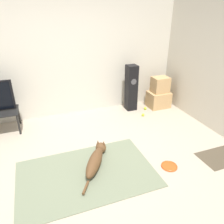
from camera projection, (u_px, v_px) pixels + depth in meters
ground_plane at (92, 169)px, 3.30m from camera, size 12.00×12.00×0.00m
wall_back at (62, 57)px, 4.51m from camera, size 8.00×0.06×2.55m
area_rug at (87, 174)px, 3.21m from camera, size 1.97×1.26×0.01m
dog at (96, 159)px, 3.33m from camera, size 0.61×0.92×0.23m
frisbee at (169, 166)px, 3.35m from camera, size 0.25×0.25×0.03m
cardboard_box_lower at (158, 99)px, 5.29m from camera, size 0.50×0.40×0.38m
cardboard_box_upper at (160, 85)px, 5.14m from camera, size 0.38×0.31×0.36m
floor_speaker at (131, 88)px, 5.03m from camera, size 0.24×0.24×1.06m
tennis_ball_by_boxes at (145, 108)px, 5.20m from camera, size 0.07×0.07×0.07m
tennis_ball_near_speaker at (143, 115)px, 4.89m from camera, size 0.07×0.07×0.07m
door_mat at (220, 157)px, 3.56m from camera, size 0.68×0.48×0.01m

